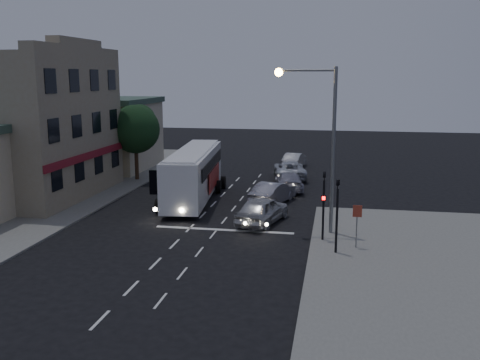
% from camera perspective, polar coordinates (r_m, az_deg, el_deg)
% --- Properties ---
extents(ground, '(120.00, 120.00, 0.00)m').
position_cam_1_polar(ground, '(29.22, -6.42, -6.21)').
color(ground, black).
extents(sidewalk_near, '(12.00, 24.00, 0.12)m').
position_cam_1_polar(sidewalk_near, '(24.73, 21.23, -10.03)').
color(sidewalk_near, slate).
rests_on(sidewalk_near, ground).
extents(sidewalk_far, '(12.00, 50.00, 0.12)m').
position_cam_1_polar(sidewalk_far, '(41.54, -20.59, -1.57)').
color(sidewalk_far, slate).
rests_on(sidewalk_far, ground).
extents(road_markings, '(8.00, 30.55, 0.01)m').
position_cam_1_polar(road_markings, '(31.96, -2.50, -4.62)').
color(road_markings, silver).
rests_on(road_markings, ground).
extents(tour_bus, '(3.60, 11.94, 3.61)m').
position_cam_1_polar(tour_bus, '(37.60, -4.95, 0.78)').
color(tour_bus, white).
rests_on(tour_bus, ground).
extents(car_suv, '(3.06, 5.09, 1.62)m').
position_cam_1_polar(car_suv, '(31.76, 2.38, -3.21)').
color(car_suv, '#B8B8BB').
rests_on(car_suv, ground).
extents(car_sedan_a, '(2.90, 4.91, 1.53)m').
position_cam_1_polar(car_sedan_a, '(36.58, 3.51, -1.38)').
color(car_sedan_a, gray).
rests_on(car_sedan_a, ground).
extents(car_sedan_b, '(2.73, 5.07, 1.40)m').
position_cam_1_polar(car_sedan_b, '(41.05, 5.25, -0.13)').
color(car_sedan_b, '#9796A6').
rests_on(car_sedan_b, ground).
extents(car_sedan_c, '(3.37, 5.78, 1.51)m').
position_cam_1_polar(car_sedan_c, '(45.78, 5.32, 1.11)').
color(car_sedan_c, silver).
rests_on(car_sedan_c, ground).
extents(car_extra, '(2.10, 4.53, 1.44)m').
position_cam_1_polar(car_extra, '(51.15, 5.82, 2.11)').
color(car_extra, silver).
rests_on(car_extra, ground).
extents(traffic_signal_main, '(0.25, 0.35, 4.10)m').
position_cam_1_polar(traffic_signal_main, '(28.17, 8.92, -1.83)').
color(traffic_signal_main, black).
rests_on(traffic_signal_main, sidewalk_near).
extents(traffic_signal_side, '(0.18, 0.15, 4.10)m').
position_cam_1_polar(traffic_signal_side, '(26.24, 10.33, -2.84)').
color(traffic_signal_side, black).
rests_on(traffic_signal_side, sidewalk_near).
extents(regulatory_sign, '(0.45, 0.12, 2.20)m').
position_cam_1_polar(regulatory_sign, '(27.40, 12.38, -4.10)').
color(regulatory_sign, slate).
rests_on(regulatory_sign, sidewalk_near).
extents(streetlight, '(3.32, 0.44, 9.00)m').
position_cam_1_polar(streetlight, '(29.04, 8.69, 5.19)').
color(streetlight, slate).
rests_on(streetlight, sidewalk_near).
extents(main_building, '(10.12, 12.00, 11.00)m').
position_cam_1_polar(main_building, '(41.29, -22.22, 5.42)').
color(main_building, gray).
rests_on(main_building, sidewalk_far).
extents(low_building_north, '(9.40, 9.40, 6.50)m').
position_cam_1_polar(low_building_north, '(51.74, -14.54, 4.90)').
color(low_building_north, beige).
rests_on(low_building_north, sidewalk_far).
extents(street_tree, '(4.00, 4.00, 6.20)m').
position_cam_1_polar(street_tree, '(45.00, -11.10, 5.59)').
color(street_tree, black).
rests_on(street_tree, sidewalk_far).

